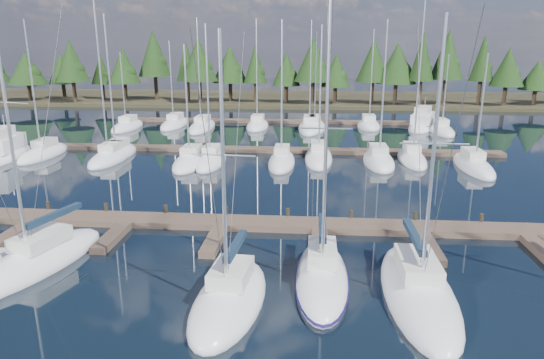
# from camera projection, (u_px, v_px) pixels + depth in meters

# --- Properties ---
(ground) EXTENTS (260.00, 260.00, 0.00)m
(ground) POSITION_uv_depth(u_px,v_px,m) (249.00, 176.00, 41.99)
(ground) COLOR black
(ground) RESTS_ON ground
(far_shore) EXTENTS (220.00, 30.00, 0.60)m
(far_shore) POSITION_uv_depth(u_px,v_px,m) (287.00, 99.00, 99.50)
(far_shore) COLOR #322D1C
(far_shore) RESTS_ON ground
(main_dock) EXTENTS (44.00, 6.13, 0.90)m
(main_dock) POSITION_uv_depth(u_px,v_px,m) (222.00, 226.00, 29.79)
(main_dock) COLOR brown
(main_dock) RESTS_ON ground
(back_docks) EXTENTS (50.00, 21.80, 0.40)m
(back_docks) POSITION_uv_depth(u_px,v_px,m) (269.00, 134.00, 60.73)
(back_docks) COLOR brown
(back_docks) RESTS_ON ground
(front_sailboat_2) EXTENTS (5.16, 9.53, 15.28)m
(front_sailboat_2) POSITION_uv_depth(u_px,v_px,m) (37.00, 261.00, 24.78)
(front_sailboat_2) COLOR silver
(front_sailboat_2) RESTS_ON ground
(front_sailboat_3) EXTENTS (3.55, 7.80, 12.34)m
(front_sailboat_3) POSITION_uv_depth(u_px,v_px,m) (229.00, 299.00, 21.10)
(front_sailboat_3) COLOR silver
(front_sailboat_3) RESTS_ON ground
(front_sailboat_4) EXTENTS (2.59, 8.59, 13.62)m
(front_sailboat_4) POSITION_uv_depth(u_px,v_px,m) (322.00, 276.00, 23.13)
(front_sailboat_4) COLOR silver
(front_sailboat_4) RESTS_ON ground
(front_sailboat_5) EXTENTS (3.06, 9.90, 12.93)m
(front_sailboat_5) POSITION_uv_depth(u_px,v_px,m) (418.00, 291.00, 21.81)
(front_sailboat_5) COLOR silver
(front_sailboat_5) RESTS_ON ground
(back_sailboat_rows) EXTENTS (46.63, 31.16, 17.73)m
(back_sailboat_rows) POSITION_uv_depth(u_px,v_px,m) (263.00, 140.00, 56.34)
(back_sailboat_rows) COLOR silver
(back_sailboat_rows) RESTS_ON ground
(motor_yacht_left) EXTENTS (5.21, 10.70, 5.14)m
(motor_yacht_left) POSITION_uv_depth(u_px,v_px,m) (3.00, 153.00, 48.48)
(motor_yacht_left) COLOR silver
(motor_yacht_left) RESTS_ON ground
(motor_yacht_right) EXTENTS (6.45, 10.38, 4.93)m
(motor_yacht_right) POSITION_uv_depth(u_px,v_px,m) (422.00, 124.00, 65.83)
(motor_yacht_right) COLOR silver
(motor_yacht_right) RESTS_ON ground
(tree_line) EXTENTS (186.32, 11.81, 13.29)m
(tree_line) POSITION_uv_depth(u_px,v_px,m) (263.00, 65.00, 88.51)
(tree_line) COLOR black
(tree_line) RESTS_ON far_shore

